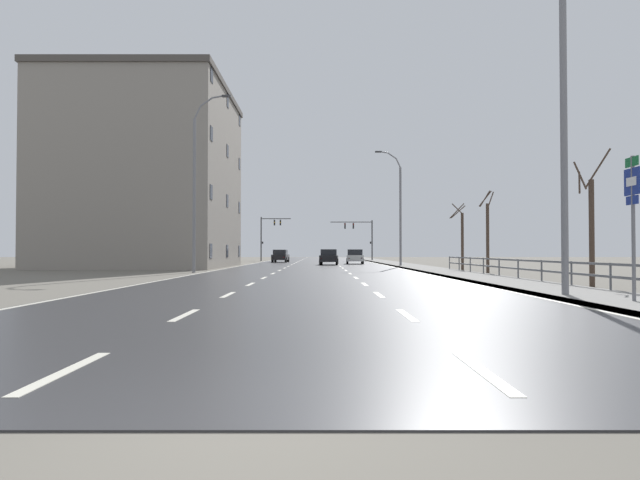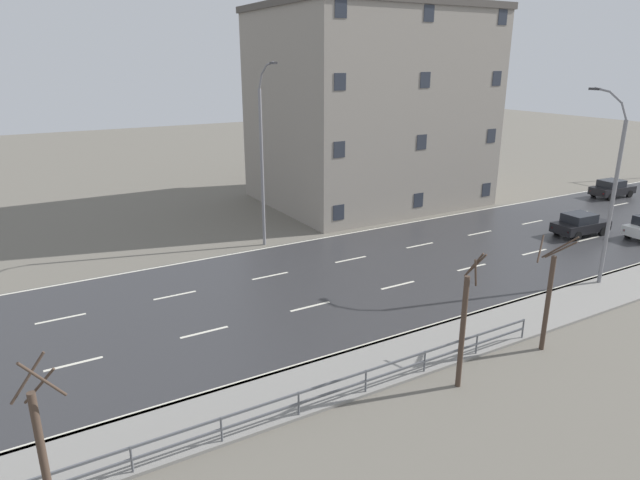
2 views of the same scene
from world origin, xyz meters
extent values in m
cube|color=#666056|center=(0.00, 48.00, -0.06)|extent=(160.00, 160.00, 0.12)
cube|color=#303033|center=(0.00, 60.00, 0.01)|extent=(14.00, 120.00, 0.02)
cube|color=beige|center=(-2.33, 18.20, 0.02)|extent=(0.16, 2.20, 0.01)
cube|color=beige|center=(-2.33, 23.60, 0.02)|extent=(0.16, 2.20, 0.01)
cube|color=beige|center=(-2.33, 29.00, 0.02)|extent=(0.16, 2.20, 0.01)
cube|color=beige|center=(-2.33, 34.40, 0.02)|extent=(0.16, 2.20, 0.01)
cube|color=beige|center=(-2.33, 39.80, 0.02)|extent=(0.16, 2.20, 0.01)
cube|color=beige|center=(-2.33, 45.20, 0.02)|extent=(0.16, 2.20, 0.01)
cube|color=beige|center=(-2.33, 50.60, 0.02)|extent=(0.16, 2.20, 0.01)
cube|color=beige|center=(-2.33, 56.00, 0.02)|extent=(0.16, 2.20, 0.01)
cube|color=beige|center=(-2.33, 61.40, 0.02)|extent=(0.16, 2.20, 0.01)
cube|color=beige|center=(2.33, 18.20, 0.02)|extent=(0.16, 2.20, 0.01)
cube|color=beige|center=(2.33, 23.60, 0.02)|extent=(0.16, 2.20, 0.01)
cube|color=beige|center=(2.33, 29.00, 0.02)|extent=(0.16, 2.20, 0.01)
cube|color=beige|center=(2.33, 34.40, 0.02)|extent=(0.16, 2.20, 0.01)
cube|color=beige|center=(2.33, 39.80, 0.02)|extent=(0.16, 2.20, 0.01)
cube|color=beige|center=(2.33, 45.20, 0.02)|extent=(0.16, 2.20, 0.01)
cube|color=beige|center=(2.33, 50.60, 0.02)|extent=(0.16, 2.20, 0.01)
cube|color=beige|center=(2.33, 56.00, 0.02)|extent=(0.16, 2.20, 0.01)
cube|color=beige|center=(-6.85, 60.00, 0.02)|extent=(0.16, 120.00, 0.01)
cube|color=#515459|center=(9.85, 21.66, 0.95)|extent=(0.06, 27.34, 0.08)
cube|color=#515459|center=(9.85, 21.66, 0.55)|extent=(0.06, 27.34, 0.08)
cylinder|color=#515459|center=(9.85, 18.92, 0.50)|extent=(0.07, 0.07, 1.00)
cylinder|color=#515459|center=(9.85, 21.66, 0.50)|extent=(0.07, 0.07, 1.00)
cylinder|color=#515459|center=(9.85, 24.39, 0.50)|extent=(0.07, 0.07, 1.00)
cylinder|color=#515459|center=(9.85, 27.12, 0.50)|extent=(0.07, 0.07, 1.00)
cylinder|color=#515459|center=(9.85, 29.86, 0.50)|extent=(0.07, 0.07, 1.00)
cylinder|color=#515459|center=(9.85, 32.59, 0.50)|extent=(0.07, 0.07, 1.00)
cylinder|color=#515459|center=(9.85, 35.33, 0.50)|extent=(0.07, 0.07, 1.00)
cylinder|color=slate|center=(7.60, 43.96, 4.38)|extent=(0.20, 0.20, 8.76)
cylinder|color=slate|center=(7.42, 43.96, 9.16)|extent=(0.47, 0.11, 0.84)
cylinder|color=slate|center=(6.87, 43.96, 9.80)|extent=(0.78, 0.11, 0.59)
cylinder|color=slate|center=(6.09, 43.96, 10.13)|extent=(0.88, 0.11, 0.26)
cube|color=#333335|center=(5.66, 43.96, 10.15)|extent=(0.56, 0.24, 0.12)
cylinder|color=slate|center=(-7.60, 31.05, 4.97)|extent=(0.20, 0.20, 9.94)
cylinder|color=slate|center=(-7.41, 31.05, 10.36)|extent=(0.49, 0.11, 0.88)
cylinder|color=slate|center=(-6.83, 31.05, 11.04)|extent=(0.82, 0.11, 0.62)
cylinder|color=slate|center=(-6.00, 31.05, 11.38)|extent=(0.93, 0.11, 0.27)
cube|color=#333335|center=(-5.55, 31.05, 11.41)|extent=(0.56, 0.24, 0.12)
cube|color=black|center=(1.41, 50.89, 0.65)|extent=(1.97, 4.19, 0.64)
cube|color=black|center=(1.40, 50.64, 1.27)|extent=(1.66, 2.08, 0.60)
cube|color=slate|center=(1.45, 51.59, 1.25)|extent=(1.41, 0.15, 0.51)
cylinder|color=black|center=(2.29, 52.12, 0.33)|extent=(0.25, 0.67, 0.66)
cylinder|color=black|center=(0.67, 52.21, 0.33)|extent=(0.25, 0.67, 0.66)
cylinder|color=black|center=(2.16, 49.58, 0.33)|extent=(0.25, 0.67, 0.66)
cylinder|color=black|center=(0.54, 49.67, 0.33)|extent=(0.25, 0.67, 0.66)
cube|color=red|center=(0.65, 48.90, 0.65)|extent=(0.16, 0.05, 0.14)
cube|color=red|center=(1.97, 48.83, 0.65)|extent=(0.16, 0.05, 0.14)
cube|color=black|center=(-4.35, 63.28, 0.65)|extent=(1.98, 4.19, 0.64)
cube|color=black|center=(-4.36, 63.03, 1.27)|extent=(1.67, 2.08, 0.60)
cube|color=slate|center=(-4.31, 63.98, 1.25)|extent=(1.41, 0.16, 0.51)
cylinder|color=black|center=(-3.47, 64.50, 0.33)|extent=(0.26, 0.67, 0.66)
cylinder|color=black|center=(-5.09, 64.59, 0.33)|extent=(0.26, 0.67, 0.66)
cylinder|color=black|center=(-3.61, 61.96, 0.33)|extent=(0.26, 0.67, 0.66)
cylinder|color=black|center=(-5.23, 62.05, 0.33)|extent=(0.26, 0.67, 0.66)
cube|color=red|center=(-5.12, 61.29, 0.65)|extent=(0.16, 0.05, 0.14)
cube|color=red|center=(-3.80, 61.21, 0.65)|extent=(0.16, 0.05, 0.14)
cylinder|color=black|center=(3.39, 53.34, 0.33)|extent=(0.25, 0.67, 0.66)
cube|color=red|center=(3.50, 52.58, 0.65)|extent=(0.16, 0.05, 0.14)
cube|color=gray|center=(-14.64, 43.98, 7.62)|extent=(13.95, 16.74, 15.24)
cube|color=#4C4742|center=(-14.64, 43.98, 15.49)|extent=(14.23, 17.07, 0.50)
cube|color=#282D38|center=(-7.65, 36.81, 1.40)|extent=(0.04, 0.90, 1.10)
cube|color=#282D38|center=(-7.65, 43.98, 1.40)|extent=(0.04, 0.90, 1.10)
cube|color=#282D38|center=(-7.65, 51.15, 1.40)|extent=(0.04, 0.90, 1.10)
cube|color=#282D38|center=(-7.65, 36.81, 5.81)|extent=(0.04, 0.90, 1.10)
cube|color=#282D38|center=(-7.65, 43.98, 5.81)|extent=(0.04, 0.90, 1.10)
cube|color=#282D38|center=(-7.65, 51.15, 5.81)|extent=(0.04, 0.90, 1.10)
cube|color=#282D38|center=(-7.65, 36.81, 10.23)|extent=(0.04, 0.90, 1.10)
cube|color=#282D38|center=(-7.65, 43.98, 10.23)|extent=(0.04, 0.90, 1.10)
cube|color=#282D38|center=(-7.65, 51.15, 10.23)|extent=(0.04, 0.90, 1.10)
cube|color=#282D38|center=(-7.65, 36.81, 14.64)|extent=(0.04, 0.90, 1.10)
cube|color=#282D38|center=(-7.65, 43.98, 14.64)|extent=(0.04, 0.90, 1.10)
cube|color=#282D38|center=(-7.65, 51.15, 14.64)|extent=(0.04, 0.90, 1.10)
cylinder|color=#423328|center=(10.90, 16.76, 2.06)|extent=(0.20, 0.20, 4.11)
cylinder|color=#423328|center=(10.55, 16.96, 4.03)|extent=(0.42, 0.79, 0.97)
cylinder|color=#423328|center=(11.32, 17.06, 4.60)|extent=(0.62, 0.91, 1.45)
cylinder|color=#423328|center=(10.47, 16.74, 4.28)|extent=(0.10, 0.93, 1.19)
cylinder|color=#423328|center=(11.11, 30.42, 2.20)|extent=(0.20, 0.20, 4.39)
cylinder|color=#423328|center=(11.09, 30.81, 4.74)|extent=(0.85, 0.12, 1.03)
cylinder|color=#423328|center=(11.05, 30.75, 4.73)|extent=(0.72, 0.19, 1.07)
cylinder|color=#423328|center=(11.33, 30.57, 4.56)|extent=(0.36, 0.51, 1.18)
cylinder|color=#423328|center=(10.81, 35.41, 2.08)|extent=(0.20, 0.20, 4.15)
cylinder|color=#423328|center=(10.39, 35.07, 4.40)|extent=(0.63, 0.94, 0.91)
cylinder|color=#423328|center=(10.66, 35.97, 4.27)|extent=(1.16, 0.42, 0.98)
cylinder|color=#423328|center=(10.58, 36.01, 4.34)|extent=(1.23, 0.58, 1.19)
camera|label=1|loc=(0.51, -4.15, 1.36)|focal=30.76mm
camera|label=2|loc=(23.95, 17.09, 11.53)|focal=30.86mm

